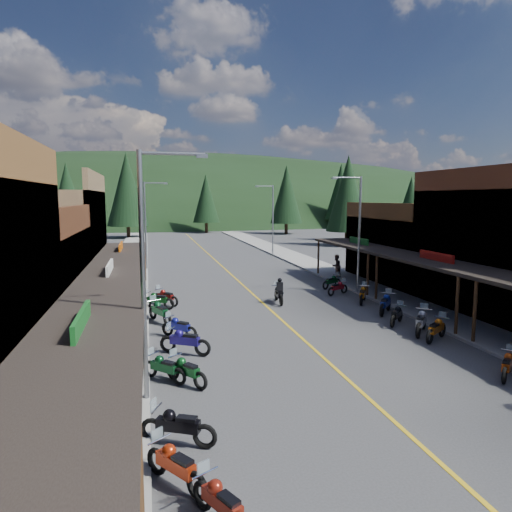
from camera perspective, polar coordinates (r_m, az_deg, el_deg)
ground at (r=22.56m, az=5.12°, el=-9.65°), size 220.00×220.00×0.00m
centerline at (r=41.56m, az=-3.67°, el=-1.82°), size 0.15×90.00×0.01m
sidewalk_west at (r=41.01m, az=-15.74°, el=-2.11°), size 3.40×94.00×0.15m
sidewalk_east at (r=43.84m, az=7.61°, el=-1.31°), size 3.40×94.00×0.15m
shop_west_3 at (r=32.63m, az=-25.50°, el=1.22°), size 10.90×10.20×8.20m
shop_east_3 at (r=38.10m, az=19.54°, el=0.78°), size 10.90×10.20×6.20m
streetlight_0 at (r=14.60m, az=-13.41°, el=-1.15°), size 2.16×0.18×8.00m
streetlight_1 at (r=42.51m, az=-13.48°, el=4.23°), size 2.16×0.18×8.00m
streetlight_2 at (r=31.72m, az=12.57°, el=3.30°), size 2.16×0.18×8.00m
streetlight_3 at (r=52.37m, az=1.96°, el=4.96°), size 2.16×0.18×8.00m
ridge_hill at (r=155.75m, az=-10.89°, el=4.70°), size 310.00×140.00×60.00m
pine_1 at (r=92.06m, az=-24.30°, el=7.04°), size 5.88×5.88×12.50m
pine_2 at (r=78.53m, az=-15.82°, el=8.03°), size 6.72×6.72×14.00m
pine_3 at (r=87.14m, az=-6.27°, el=7.16°), size 5.04×5.04×11.00m
pine_4 at (r=84.23m, az=3.83°, el=7.70°), size 5.88×5.88×12.50m
pine_5 at (r=101.11m, az=10.56°, el=7.94°), size 6.72×6.72×14.00m
pine_6 at (r=99.66m, az=18.79°, el=6.82°), size 5.04×5.04×11.00m
pine_7 at (r=99.66m, az=-28.21°, el=6.79°), size 5.88×5.88×12.50m
pine_8 at (r=62.31m, az=-27.58°, el=5.90°), size 4.48×4.48×10.00m
pine_9 at (r=72.39m, az=11.96°, el=6.96°), size 4.93×4.93×10.80m
pine_10 at (r=71.32m, az=-22.53°, el=6.89°), size 5.38×5.38×11.60m
pine_11 at (r=64.36m, az=11.41°, el=7.67°), size 5.82×5.82×12.40m
bike_west_2 at (r=10.34m, az=-4.29°, el=-28.26°), size 1.45×1.96×1.08m
bike_west_3 at (r=11.50m, az=-10.00°, el=-24.16°), size 1.72×2.01×1.14m
bike_west_4 at (r=13.03m, az=-9.72°, el=-20.03°), size 2.17×1.53×1.19m
bike_west_5 at (r=16.69m, az=-8.74°, el=-13.81°), size 1.75×2.01×1.15m
bike_west_6 at (r=17.12m, az=-11.41°, el=-13.38°), size 1.82×1.84×1.11m
bike_west_7 at (r=19.67m, az=-8.88°, el=-10.31°), size 2.32×1.79×1.28m
bike_west_8 at (r=21.94m, az=-9.59°, el=-8.63°), size 1.92×1.91×1.16m
bike_west_9 at (r=24.79m, az=-11.94°, el=-6.67°), size 1.66×2.39×1.30m
bike_west_10 at (r=27.78m, az=-12.22°, el=-5.31°), size 2.14×1.55×1.18m
bike_west_11 at (r=28.63m, az=-11.22°, el=-4.93°), size 1.83×1.96×1.15m
bike_east_5 at (r=19.40m, az=28.94°, el=-11.72°), size 1.85×1.71×1.08m
bike_east_6 at (r=22.85m, az=21.62°, el=-8.36°), size 2.13×1.76×1.20m
bike_east_7 at (r=23.65m, az=19.96°, el=-7.59°), size 2.14×2.26×1.33m
bike_east_8 at (r=24.97m, az=17.17°, el=-6.95°), size 1.86×1.84×1.12m
bike_east_9 at (r=27.05m, az=15.88°, el=-5.61°), size 2.09×2.22×1.31m
bike_east_10 at (r=29.43m, az=13.22°, el=-4.59°), size 1.76×2.16×1.21m
bike_east_11 at (r=31.59m, az=10.19°, el=-3.84°), size 1.97×1.38×1.07m
bike_east_12 at (r=33.75m, az=9.45°, el=-3.07°), size 2.02×1.52×1.12m
rider_on_bike at (r=28.62m, az=2.87°, el=-4.62°), size 0.91×2.23×1.66m
pedestrian_east_b at (r=37.60m, az=9.99°, el=-1.23°), size 1.03×0.82×1.85m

